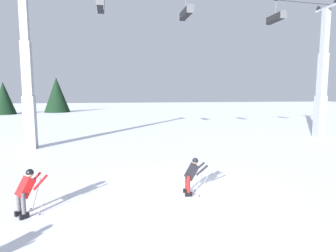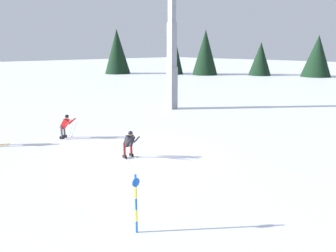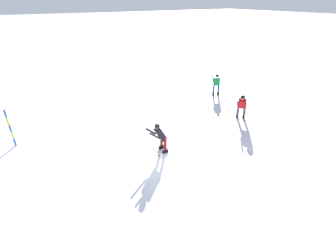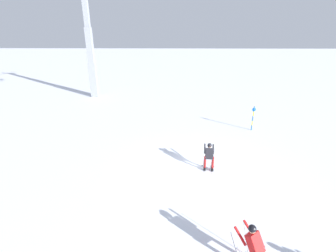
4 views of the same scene
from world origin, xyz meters
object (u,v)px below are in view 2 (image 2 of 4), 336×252
at_px(skier_distant_downhill, 65,125).
at_px(trail_marker_pole, 136,202).
at_px(lift_tower_near, 172,54).
at_px(skier_carving_main, 129,142).

bearing_deg(skier_distant_downhill, trail_marker_pole, -16.88).
bearing_deg(lift_tower_near, skier_carving_main, -52.77).
distance_m(lift_tower_near, trail_marker_pole, 21.74).
height_order(skier_carving_main, skier_distant_downhill, skier_distant_downhill).
distance_m(skier_carving_main, trail_marker_pole, 7.14).
xyz_separation_m(lift_tower_near, skier_distant_downhill, (2.90, -12.09, -4.15)).
bearing_deg(trail_marker_pole, skier_carving_main, 144.67).
bearing_deg(skier_carving_main, trail_marker_pole, -35.33).
relative_size(trail_marker_pole, skier_distant_downhill, 1.13).
bearing_deg(trail_marker_pole, lift_tower_near, 132.98).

